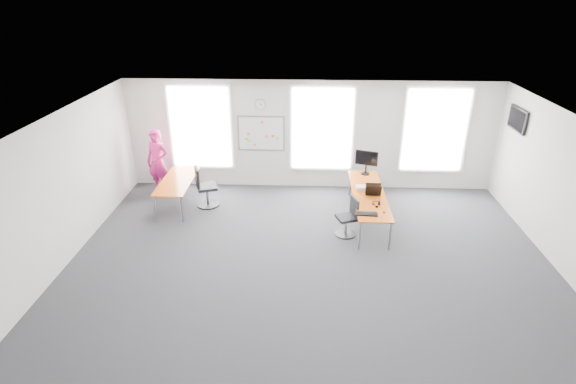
{
  "coord_description": "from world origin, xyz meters",
  "views": [
    {
      "loc": [
        -0.11,
        -7.72,
        5.26
      ],
      "look_at": [
        -0.5,
        1.2,
        1.1
      ],
      "focal_mm": 28.0,
      "sensor_mm": 36.0,
      "label": 1
    }
  ],
  "objects_px": {
    "chair_right": "(348,219)",
    "headphones": "(376,203)",
    "desk_right": "(369,195)",
    "desk_left": "(177,182)",
    "chair_left": "(204,189)",
    "monitor": "(366,160)",
    "keyboard": "(366,214)",
    "person": "(158,162)"
  },
  "relations": [
    {
      "from": "desk_right",
      "to": "desk_left",
      "type": "height_order",
      "value": "desk_left"
    },
    {
      "from": "desk_left",
      "to": "keyboard",
      "type": "distance_m",
      "value": 4.9
    },
    {
      "from": "desk_right",
      "to": "keyboard",
      "type": "xyz_separation_m",
      "value": [
        -0.18,
        -1.09,
        0.06
      ]
    },
    {
      "from": "chair_left",
      "to": "person",
      "type": "bearing_deg",
      "value": 40.31
    },
    {
      "from": "desk_right",
      "to": "chair_left",
      "type": "relative_size",
      "value": 2.67
    },
    {
      "from": "desk_right",
      "to": "chair_left",
      "type": "bearing_deg",
      "value": 172.1
    },
    {
      "from": "desk_right",
      "to": "desk_left",
      "type": "bearing_deg",
      "value": 173.22
    },
    {
      "from": "keyboard",
      "to": "person",
      "type": "bearing_deg",
      "value": 161.02
    },
    {
      "from": "desk_left",
      "to": "headphones",
      "type": "bearing_deg",
      "value": -13.51
    },
    {
      "from": "chair_right",
      "to": "chair_left",
      "type": "relative_size",
      "value": 0.83
    },
    {
      "from": "chair_left",
      "to": "desk_right",
      "type": "bearing_deg",
      "value": -118.86
    },
    {
      "from": "desk_left",
      "to": "chair_right",
      "type": "distance_m",
      "value": 4.47
    },
    {
      "from": "keyboard",
      "to": "desk_left",
      "type": "bearing_deg",
      "value": 165.72
    },
    {
      "from": "desk_left",
      "to": "chair_left",
      "type": "bearing_deg",
      "value": -0.0
    },
    {
      "from": "chair_right",
      "to": "headphones",
      "type": "bearing_deg",
      "value": 83.62
    },
    {
      "from": "desk_left",
      "to": "chair_right",
      "type": "relative_size",
      "value": 2.15
    },
    {
      "from": "desk_left",
      "to": "person",
      "type": "xyz_separation_m",
      "value": [
        -0.71,
        0.76,
        0.25
      ]
    },
    {
      "from": "desk_left",
      "to": "person",
      "type": "height_order",
      "value": "person"
    },
    {
      "from": "desk_left",
      "to": "chair_left",
      "type": "distance_m",
      "value": 0.71
    },
    {
      "from": "desk_right",
      "to": "person",
      "type": "bearing_deg",
      "value": 166.38
    },
    {
      "from": "desk_right",
      "to": "person",
      "type": "height_order",
      "value": "person"
    },
    {
      "from": "desk_right",
      "to": "headphones",
      "type": "xyz_separation_m",
      "value": [
        0.09,
        -0.6,
        0.09
      ]
    },
    {
      "from": "monitor",
      "to": "chair_right",
      "type": "bearing_deg",
      "value": -87.75
    },
    {
      "from": "desk_right",
      "to": "headphones",
      "type": "bearing_deg",
      "value": -81.71
    },
    {
      "from": "monitor",
      "to": "desk_right",
      "type": "bearing_deg",
      "value": -73.8
    },
    {
      "from": "desk_left",
      "to": "keyboard",
      "type": "height_order",
      "value": "keyboard"
    },
    {
      "from": "keyboard",
      "to": "headphones",
      "type": "bearing_deg",
      "value": 66.68
    },
    {
      "from": "person",
      "to": "keyboard",
      "type": "xyz_separation_m",
      "value": [
        5.32,
        -2.42,
        -0.18
      ]
    },
    {
      "from": "chair_right",
      "to": "person",
      "type": "xyz_separation_m",
      "value": [
        -4.97,
        2.08,
        0.5
      ]
    },
    {
      "from": "desk_right",
      "to": "chair_left",
      "type": "xyz_separation_m",
      "value": [
        -4.11,
        0.57,
        -0.18
      ]
    },
    {
      "from": "keyboard",
      "to": "headphones",
      "type": "relative_size",
      "value": 2.9
    },
    {
      "from": "person",
      "to": "chair_left",
      "type": "bearing_deg",
      "value": -11.79
    },
    {
      "from": "chair_right",
      "to": "headphones",
      "type": "relative_size",
      "value": 5.3
    },
    {
      "from": "headphones",
      "to": "monitor",
      "type": "xyz_separation_m",
      "value": [
        -0.03,
        1.8,
        0.34
      ]
    },
    {
      "from": "headphones",
      "to": "chair_right",
      "type": "bearing_deg",
      "value": -155.2
    },
    {
      "from": "chair_left",
      "to": "monitor",
      "type": "distance_m",
      "value": 4.26
    },
    {
      "from": "desk_left",
      "to": "headphones",
      "type": "xyz_separation_m",
      "value": [
        4.88,
        -1.17,
        0.1
      ]
    },
    {
      "from": "desk_right",
      "to": "headphones",
      "type": "distance_m",
      "value": 0.62
    },
    {
      "from": "desk_left",
      "to": "keyboard",
      "type": "xyz_separation_m",
      "value": [
        4.61,
        -1.66,
        0.07
      ]
    },
    {
      "from": "chair_left",
      "to": "monitor",
      "type": "xyz_separation_m",
      "value": [
        4.16,
        0.63,
        0.61
      ]
    },
    {
      "from": "desk_left",
      "to": "headphones",
      "type": "distance_m",
      "value": 5.02
    },
    {
      "from": "chair_right",
      "to": "monitor",
      "type": "xyz_separation_m",
      "value": [
        0.58,
        1.95,
        0.69
      ]
    }
  ]
}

